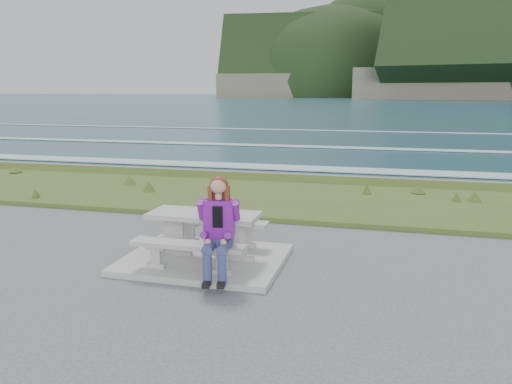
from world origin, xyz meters
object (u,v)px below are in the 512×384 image
bench_landward (188,249)px  bench_seaward (218,225)px  picnic_table (204,223)px  seated_woman (218,242)px

bench_landward → bench_seaward: (0.00, 1.40, 0.00)m
picnic_table → bench_landward: (0.00, -0.70, -0.23)m
picnic_table → bench_seaward: (0.00, 0.70, -0.23)m
bench_landward → bench_seaward: same height
seated_woman → bench_landward: bearing=155.7°
picnic_table → seated_woman: seated_woman is taller
seated_woman → picnic_table: bearing=112.6°
picnic_table → seated_woman: 0.99m
picnic_table → bench_seaward: bearing=90.0°
picnic_table → seated_woman: (0.52, -0.84, -0.03)m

